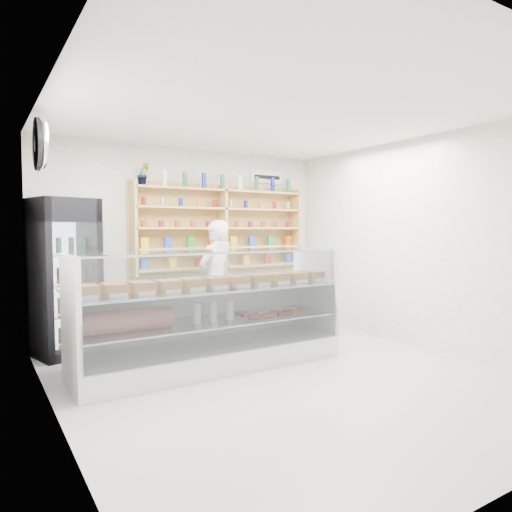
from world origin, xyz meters
TOP-DOWN VIEW (x-y plane):
  - room at (0.00, 0.00)m, footprint 5.00×5.00m
  - display_counter at (-0.50, 0.73)m, footprint 3.09×0.92m
  - shop_worker at (0.13, 1.86)m, footprint 0.74×0.62m
  - drinks_cooler at (-1.85, 2.14)m, footprint 0.86×0.85m
  - wall_shelving at (0.50, 2.34)m, footprint 2.84×0.28m
  - potted_plant at (-0.75, 2.34)m, footprint 0.18×0.15m
  - security_mirror at (-2.17, 1.20)m, footprint 0.15×0.50m
  - wall_sign at (1.40, 2.47)m, footprint 0.62×0.03m

SIDE VIEW (x-z plane):
  - display_counter at x=-0.50m, z-range -0.31..1.04m
  - shop_worker at x=0.13m, z-range 0.00..1.71m
  - drinks_cooler at x=-1.85m, z-range 0.00..1.97m
  - room at x=0.00m, z-range -1.10..3.90m
  - wall_shelving at x=0.50m, z-range 0.93..2.26m
  - potted_plant at x=-0.75m, z-range 2.20..2.51m
  - security_mirror at x=-2.17m, z-range 2.20..2.70m
  - wall_sign at x=1.40m, z-range 2.35..2.55m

